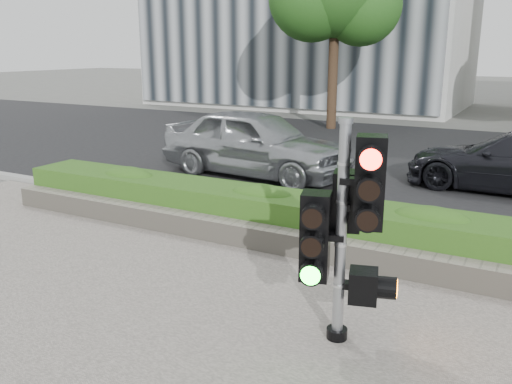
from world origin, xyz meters
TOP-DOWN VIEW (x-y plane):
  - ground at (0.00, 0.00)m, footprint 120.00×120.00m
  - road at (0.00, 10.00)m, footprint 60.00×13.00m
  - curb at (0.00, 3.15)m, footprint 60.00×0.25m
  - stone_wall at (0.00, 1.90)m, footprint 12.00×0.32m
  - hedge at (0.00, 2.55)m, footprint 12.00×1.00m
  - traffic_signal at (1.11, -0.03)m, footprint 0.84×0.71m
  - car_silver at (-3.27, 6.18)m, footprint 4.83×2.31m

SIDE VIEW (x-z plane):
  - ground at x=0.00m, z-range 0.00..0.00m
  - road at x=0.00m, z-range 0.00..0.02m
  - curb at x=0.00m, z-range 0.00..0.12m
  - stone_wall at x=0.00m, z-range 0.03..0.37m
  - hedge at x=0.00m, z-range 0.03..0.71m
  - car_silver at x=-3.27m, z-range 0.02..1.61m
  - traffic_signal at x=1.11m, z-range 0.15..2.47m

